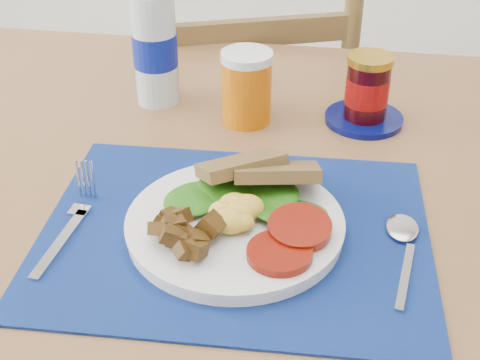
# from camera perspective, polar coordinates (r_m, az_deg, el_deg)

# --- Properties ---
(table) EXTENTS (1.40, 0.90, 0.75)m
(table) POSITION_cam_1_polar(r_m,az_deg,el_deg) (1.02, -2.23, -2.21)
(table) COLOR brown
(table) RESTS_ON ground
(chair_far) EXTENTS (0.57, 0.56, 1.21)m
(chair_far) POSITION_cam_1_polar(r_m,az_deg,el_deg) (1.57, 0.75, 8.69)
(chair_far) COLOR brown
(chair_far) RESTS_ON ground
(placemat) EXTENTS (0.49, 0.39, 0.00)m
(placemat) POSITION_cam_1_polar(r_m,az_deg,el_deg) (0.83, -0.43, -4.49)
(placemat) COLOR black
(placemat) RESTS_ON table
(breakfast_plate) EXTENTS (0.27, 0.27, 0.06)m
(breakfast_plate) POSITION_cam_1_polar(r_m,az_deg,el_deg) (0.82, -0.85, -3.49)
(breakfast_plate) COLOR silver
(breakfast_plate) RESTS_ON placemat
(fork) EXTENTS (0.03, 0.19, 0.00)m
(fork) POSITION_cam_1_polar(r_m,az_deg,el_deg) (0.87, -14.09, -3.49)
(fork) COLOR #B2B5BA
(fork) RESTS_ON placemat
(spoon) EXTENTS (0.04, 0.17, 0.01)m
(spoon) POSITION_cam_1_polar(r_m,az_deg,el_deg) (0.83, 13.74, -5.27)
(spoon) COLOR #B2B5BA
(spoon) RESTS_ON placemat
(water_bottle) EXTENTS (0.07, 0.07, 0.25)m
(water_bottle) POSITION_cam_1_polar(r_m,az_deg,el_deg) (1.11, -7.33, 11.79)
(water_bottle) COLOR #ADBFCC
(water_bottle) RESTS_ON table
(juice_glass) EXTENTS (0.08, 0.08, 0.11)m
(juice_glass) POSITION_cam_1_polar(r_m,az_deg,el_deg) (1.06, 0.56, 7.76)
(juice_glass) COLOR #C25D05
(juice_glass) RESTS_ON table
(jam_on_saucer) EXTENTS (0.12, 0.12, 0.11)m
(jam_on_saucer) POSITION_cam_1_polar(r_m,az_deg,el_deg) (1.07, 10.76, 7.28)
(jam_on_saucer) COLOR #040B4D
(jam_on_saucer) RESTS_ON table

